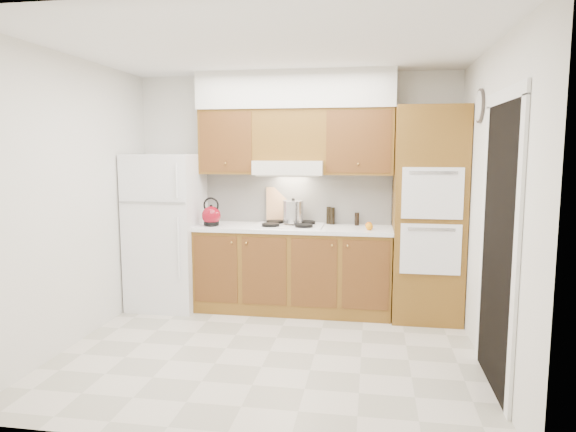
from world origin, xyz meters
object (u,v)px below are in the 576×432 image
at_px(oven_cabinet, 428,215).
at_px(stock_pot, 293,212).
at_px(kettle, 211,216).
at_px(fridge, 167,231).

relative_size(oven_cabinet, stock_pot, 9.40).
bearing_deg(kettle, fridge, -168.31).
relative_size(oven_cabinet, kettle, 10.65).
height_order(kettle, stock_pot, stock_pot).
relative_size(fridge, stock_pot, 7.35).
relative_size(fridge, oven_cabinet, 0.78).
distance_m(oven_cabinet, stock_pot, 1.43).
bearing_deg(fridge, oven_cabinet, 0.70).
xyz_separation_m(fridge, oven_cabinet, (2.85, 0.03, 0.24)).
height_order(fridge, oven_cabinet, oven_cabinet).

